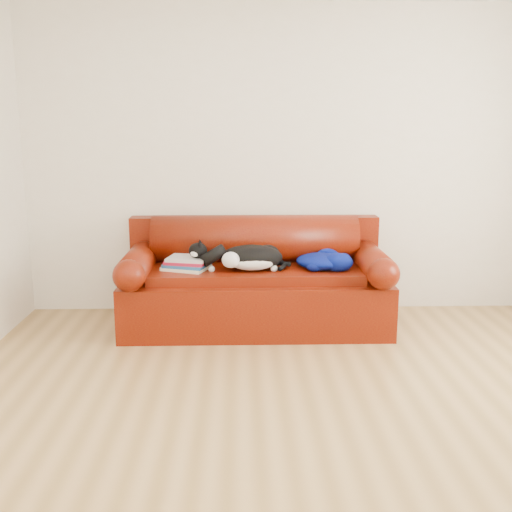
% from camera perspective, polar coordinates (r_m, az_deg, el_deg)
% --- Properties ---
extents(ground, '(4.50, 4.50, 0.00)m').
position_cam_1_polar(ground, '(3.58, 5.33, -14.37)').
color(ground, olive).
rests_on(ground, ground).
extents(room_shell, '(4.52, 4.02, 2.61)m').
position_cam_1_polar(room_shell, '(3.24, 8.12, 13.31)').
color(room_shell, beige).
rests_on(room_shell, ground).
extents(sofa_base, '(2.10, 0.90, 0.50)m').
position_cam_1_polar(sofa_base, '(4.86, -0.04, -4.02)').
color(sofa_base, '#3D0302').
rests_on(sofa_base, ground).
extents(sofa_back, '(2.10, 1.01, 0.88)m').
position_cam_1_polar(sofa_back, '(5.03, -0.12, 0.09)').
color(sofa_back, '#3D0302').
rests_on(sofa_back, ground).
extents(book_stack, '(0.40, 0.36, 0.10)m').
position_cam_1_polar(book_stack, '(4.73, -6.57, -0.69)').
color(book_stack, beige).
rests_on(book_stack, sofa_base).
extents(cat, '(0.70, 0.44, 0.25)m').
position_cam_1_polar(cat, '(4.65, -0.48, -0.22)').
color(cat, black).
rests_on(cat, sofa_base).
extents(blanket, '(0.48, 0.46, 0.14)m').
position_cam_1_polar(blanket, '(4.76, 6.41, -0.42)').
color(blanket, '#030247').
rests_on(blanket, sofa_base).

